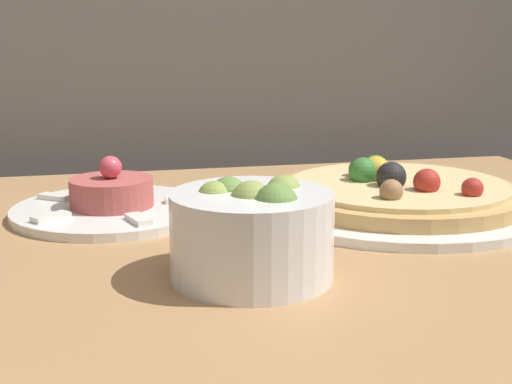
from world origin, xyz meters
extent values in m
cube|color=#AD7F51|center=(0.00, 0.35, 0.72)|extent=(1.14, 0.70, 0.03)
cylinder|color=white|center=(0.26, 0.41, 0.74)|extent=(0.34, 0.34, 0.01)
cylinder|color=tan|center=(0.26, 0.41, 0.76)|extent=(0.29, 0.29, 0.02)
cylinder|color=beige|center=(0.26, 0.41, 0.77)|extent=(0.25, 0.25, 0.01)
sphere|color=#B22D23|center=(0.28, 0.36, 0.78)|extent=(0.03, 0.03, 0.03)
sphere|color=#B22D23|center=(0.31, 0.33, 0.78)|extent=(0.02, 0.02, 0.02)
sphere|color=#997047|center=(0.22, 0.34, 0.78)|extent=(0.03, 0.03, 0.03)
sphere|color=#387F33|center=(0.23, 0.43, 0.78)|extent=(0.03, 0.03, 0.03)
sphere|color=#387F33|center=(0.25, 0.45, 0.78)|extent=(0.03, 0.03, 0.03)
sphere|color=black|center=(0.23, 0.45, 0.78)|extent=(0.03, 0.03, 0.03)
sphere|color=gold|center=(0.23, 0.44, 0.78)|extent=(0.02, 0.02, 0.02)
sphere|color=gold|center=(0.24, 0.43, 0.78)|extent=(0.03, 0.03, 0.03)
sphere|color=black|center=(0.25, 0.39, 0.78)|extent=(0.03, 0.03, 0.03)
cylinder|color=white|center=(-0.06, 0.45, 0.74)|extent=(0.22, 0.22, 0.01)
cylinder|color=#B2514C|center=(-0.06, 0.45, 0.77)|extent=(0.09, 0.09, 0.03)
sphere|color=#DB4C5B|center=(-0.06, 0.45, 0.79)|extent=(0.03, 0.03, 0.03)
cube|color=white|center=(0.02, 0.45, 0.75)|extent=(0.04, 0.02, 0.01)
cube|color=white|center=(-0.04, 0.53, 0.75)|extent=(0.03, 0.04, 0.01)
cube|color=white|center=(-0.13, 0.50, 0.75)|extent=(0.04, 0.04, 0.01)
cube|color=white|center=(-0.13, 0.41, 0.75)|extent=(0.04, 0.04, 0.01)
cube|color=white|center=(-0.04, 0.38, 0.75)|extent=(0.03, 0.04, 0.01)
cylinder|color=white|center=(0.05, 0.22, 0.78)|extent=(0.14, 0.14, 0.07)
sphere|color=#8EA34C|center=(0.05, 0.21, 0.81)|extent=(0.03, 0.03, 0.03)
sphere|color=#B7BC70|center=(0.05, 0.22, 0.81)|extent=(0.03, 0.03, 0.03)
sphere|color=#8EA34C|center=(0.02, 0.23, 0.81)|extent=(0.03, 0.03, 0.03)
sphere|color=#668E42|center=(0.03, 0.24, 0.81)|extent=(0.03, 0.03, 0.03)
sphere|color=#668E42|center=(0.06, 0.19, 0.81)|extent=(0.04, 0.04, 0.04)
sphere|color=#8EA34C|center=(0.08, 0.24, 0.81)|extent=(0.03, 0.03, 0.03)
camera|label=1|loc=(-0.07, -0.34, 0.94)|focal=50.00mm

